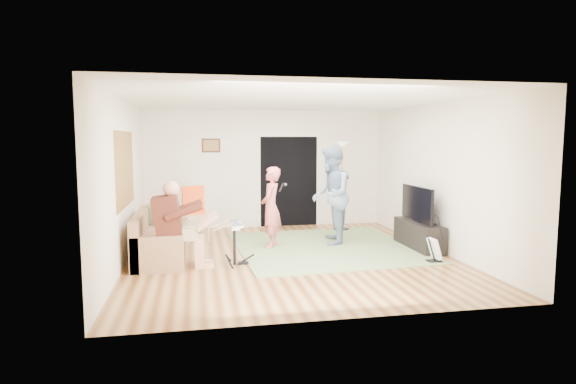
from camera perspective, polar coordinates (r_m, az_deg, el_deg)
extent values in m
plane|color=brown|center=(8.48, 0.29, -7.66)|extent=(6.00, 6.00, 0.00)
plane|color=white|center=(8.25, 0.30, 10.85)|extent=(6.00, 6.00, 0.00)
plane|color=olive|center=(8.37, -18.77, 2.58)|extent=(0.00, 2.05, 2.05)
plane|color=black|center=(11.31, 0.11, 1.25)|extent=(2.10, 0.00, 2.10)
cube|color=#3F2314|center=(11.07, -9.12, 5.47)|extent=(0.42, 0.03, 0.32)
cube|color=#657B4B|center=(9.21, 4.45, -6.50)|extent=(3.47, 3.62, 0.02)
cube|color=#936B49|center=(8.59, -14.75, -6.32)|extent=(0.80, 1.61, 0.40)
cube|color=#936B49|center=(8.58, -17.06, -5.02)|extent=(0.15, 1.98, 0.80)
cube|color=#936B49|center=(9.45, -14.40, -4.64)|extent=(0.80, 0.19, 0.57)
cube|color=#936B49|center=(7.70, -15.22, -7.15)|extent=(0.80, 0.19, 0.57)
cube|color=#4E2016|center=(7.83, -14.11, -2.77)|extent=(0.39, 0.51, 0.64)
sphere|color=tan|center=(7.77, -13.69, 0.36)|extent=(0.25, 0.25, 0.25)
cylinder|color=black|center=(7.93, -6.37, -6.19)|extent=(0.04, 0.04, 0.63)
cube|color=white|center=(7.87, -6.39, -4.01)|extent=(0.12, 0.63, 0.04)
imported|color=#D05A5B|center=(9.07, -2.04, -1.83)|extent=(0.54, 0.65, 1.53)
imported|color=slate|center=(9.37, 5.11, -0.38)|extent=(0.94, 1.09, 1.92)
cube|color=black|center=(8.46, 16.90, -7.86)|extent=(0.22, 0.18, 0.03)
cube|color=silver|center=(8.41, 16.95, -6.43)|extent=(0.17, 0.26, 0.35)
cylinder|color=black|center=(8.38, 17.57, -4.03)|extent=(0.18, 0.04, 0.45)
cylinder|color=black|center=(10.99, 6.30, -4.38)|extent=(0.36, 0.36, 0.03)
cylinder|color=tan|center=(10.86, 6.36, 0.53)|extent=(0.05, 0.05, 1.88)
cone|color=white|center=(10.80, 6.42, 5.62)|extent=(0.31, 0.31, 0.13)
cube|color=tan|center=(9.84, -10.85, -2.86)|extent=(0.57, 0.57, 0.04)
cube|color=#FE551A|center=(10.00, -10.90, -0.60)|extent=(0.45, 0.20, 0.46)
cube|color=black|center=(9.40, 15.23, -4.93)|extent=(0.40, 1.40, 0.50)
cube|color=black|center=(9.28, 15.06, -1.32)|extent=(0.06, 1.19, 0.64)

